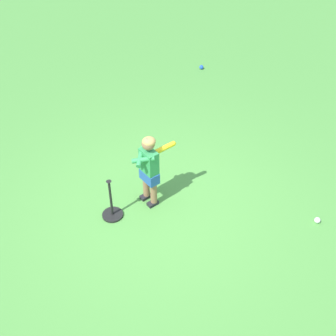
{
  "coord_description": "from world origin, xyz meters",
  "views": [
    {
      "loc": [
        3.46,
        -2.32,
        4.32
      ],
      "look_at": [
        -0.25,
        0.28,
        0.45
      ],
      "focal_mm": 46.98,
      "sensor_mm": 36.0,
      "label": 1
    }
  ],
  "objects_px": {
    "play_ball_by_bucket": "(317,220)",
    "batting_tee": "(112,210)",
    "child_batter": "(149,165)",
    "play_ball_midfield": "(201,67)"
  },
  "relations": [
    {
      "from": "child_batter",
      "to": "play_ball_midfield",
      "type": "height_order",
      "value": "child_batter"
    },
    {
      "from": "play_ball_by_bucket",
      "to": "batting_tee",
      "type": "distance_m",
      "value": 2.71
    },
    {
      "from": "play_ball_by_bucket",
      "to": "batting_tee",
      "type": "height_order",
      "value": "batting_tee"
    },
    {
      "from": "batting_tee",
      "to": "play_ball_midfield",
      "type": "bearing_deg",
      "value": 125.88
    },
    {
      "from": "child_batter",
      "to": "play_ball_by_bucket",
      "type": "distance_m",
      "value": 2.33
    },
    {
      "from": "child_batter",
      "to": "batting_tee",
      "type": "distance_m",
      "value": 0.79
    },
    {
      "from": "play_ball_midfield",
      "to": "batting_tee",
      "type": "relative_size",
      "value": 0.14
    },
    {
      "from": "child_batter",
      "to": "play_ball_by_bucket",
      "type": "xyz_separation_m",
      "value": [
        1.6,
        1.58,
        -0.61
      ]
    },
    {
      "from": "batting_tee",
      "to": "play_ball_by_bucket",
      "type": "bearing_deg",
      "value": 52.4
    },
    {
      "from": "play_ball_midfield",
      "to": "batting_tee",
      "type": "bearing_deg",
      "value": -54.12
    }
  ]
}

